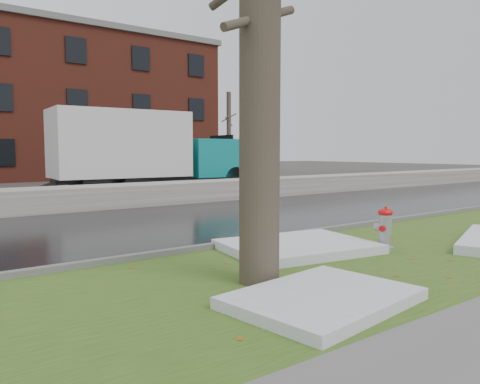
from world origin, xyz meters
TOP-DOWN VIEW (x-y plane):
  - ground at (0.00, 0.00)m, footprint 120.00×120.00m
  - verge at (0.00, -1.25)m, footprint 60.00×4.50m
  - road at (0.00, 4.50)m, footprint 60.00×7.00m
  - parking_lot at (0.00, 13.00)m, footprint 60.00×9.00m
  - curb at (0.00, 1.00)m, footprint 60.00×0.15m
  - snowbank at (0.00, 8.70)m, footprint 60.00×1.60m
  - brick_building at (2.00, 30.00)m, footprint 26.00×12.00m
  - bg_tree_right at (16.00, 24.00)m, footprint 1.40×1.62m
  - fire_hydrant at (1.91, -1.01)m, footprint 0.40×0.38m
  - tree at (-1.34, -1.31)m, footprint 1.45×1.70m
  - box_truck at (3.60, 12.80)m, footprint 10.85×3.04m
  - snow_patch_near at (0.55, -0.10)m, footprint 2.88×2.39m
  - snow_patch_far at (-1.31, -2.50)m, footprint 2.38×1.86m

SIDE VIEW (x-z plane):
  - ground at x=0.00m, z-range 0.00..0.00m
  - road at x=0.00m, z-range 0.00..0.03m
  - parking_lot at x=0.00m, z-range 0.00..0.03m
  - verge at x=0.00m, z-range 0.00..0.04m
  - curb at x=0.00m, z-range 0.00..0.14m
  - snow_patch_far at x=-1.31m, z-range 0.04..0.18m
  - snow_patch_near at x=0.55m, z-range 0.04..0.20m
  - snowbank at x=0.00m, z-range 0.00..0.75m
  - fire_hydrant at x=1.91m, z-range 0.07..0.88m
  - box_truck at x=3.60m, z-range 0.10..3.70m
  - bg_tree_right at x=16.00m, z-range 0.08..6.58m
  - tree at x=-1.34m, z-range 0.07..7.10m
  - brick_building at x=2.00m, z-range 0.00..10.00m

